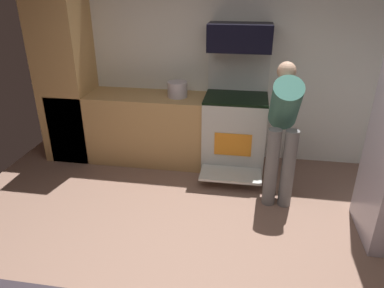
{
  "coord_description": "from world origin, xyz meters",
  "views": [
    {
      "loc": [
        0.45,
        -2.25,
        2.25
      ],
      "look_at": [
        0.03,
        0.3,
        1.05
      ],
      "focal_mm": 33.44,
      "sensor_mm": 36.0,
      "label": 1
    }
  ],
  "objects_px": {
    "microwave": "(240,37)",
    "person_cook": "(283,125)",
    "stock_pot": "(177,89)",
    "oven_range": "(235,130)"
  },
  "relations": [
    {
      "from": "microwave",
      "to": "person_cook",
      "type": "distance_m",
      "value": 1.2
    },
    {
      "from": "person_cook",
      "to": "stock_pot",
      "type": "bearing_deg",
      "value": 150.99
    },
    {
      "from": "person_cook",
      "to": "oven_range",
      "type": "bearing_deg",
      "value": 127.39
    },
    {
      "from": "oven_range",
      "to": "microwave",
      "type": "height_order",
      "value": "microwave"
    },
    {
      "from": "oven_range",
      "to": "microwave",
      "type": "xyz_separation_m",
      "value": [
        0.0,
        0.09,
        1.12
      ]
    },
    {
      "from": "microwave",
      "to": "person_cook",
      "type": "relative_size",
      "value": 0.5
    },
    {
      "from": "microwave",
      "to": "oven_range",
      "type": "bearing_deg",
      "value": -90.0
    },
    {
      "from": "oven_range",
      "to": "microwave",
      "type": "bearing_deg",
      "value": 90.0
    },
    {
      "from": "oven_range",
      "to": "stock_pot",
      "type": "relative_size",
      "value": 5.94
    },
    {
      "from": "oven_range",
      "to": "person_cook",
      "type": "bearing_deg",
      "value": -52.61
    }
  ]
}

